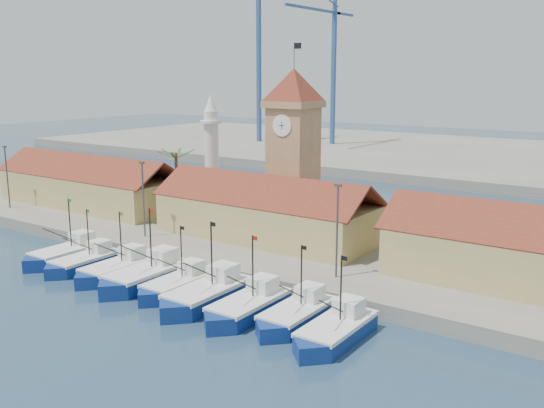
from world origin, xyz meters
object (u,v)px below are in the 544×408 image
Objects in this scene: clock_tower at (293,145)px; minaret at (212,152)px; boat_4 at (176,286)px; boat_0 at (65,255)px.

clock_tower is 15.30m from minaret.
clock_tower is (-1.72, 23.05, 11.25)m from boat_4.
boat_0 is 0.43× the size of clock_tower.
clock_tower reaches higher than boat_4.
minaret reaches higher than boat_4.
minaret is at bearing 172.39° from clock_tower.
boat_0 is at bearing 179.19° from boat_4.
boat_0 reaches higher than boat_4.
boat_4 is 25.70m from clock_tower.
minaret is (-15.00, 2.00, -2.23)m from clock_tower.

